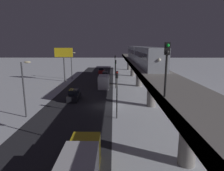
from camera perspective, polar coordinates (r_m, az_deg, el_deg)
name	(u,v)px	position (r m, az deg, el deg)	size (l,w,h in m)	color
ground_plane	(108,106)	(31.72, -1.32, -6.01)	(240.00, 240.00, 0.00)	silver
avenue_asphalt	(79,106)	(32.21, -9.72, -5.90)	(11.00, 109.08, 0.01)	#28282D
elevated_railway	(152,75)	(31.10, 11.48, 3.05)	(5.00, 109.08, 5.89)	gray
subway_train	(141,54)	(44.75, 8.33, 9.08)	(2.94, 36.87, 3.40)	#999EA8
rail_signal	(167,60)	(14.74, 15.67, 7.11)	(0.36, 0.41, 4.00)	black
sedan_green	(105,76)	(57.01, -1.99, 2.80)	(1.91, 4.10, 1.97)	#2D6038
sedan_red	(101,71)	(67.86, -3.12, 4.26)	(1.80, 4.08, 1.97)	#A51E1E
sedan_black	(74,96)	(35.47, -11.03, -2.96)	(1.80, 4.20, 1.97)	black
box_truck	(80,171)	(14.52, -9.39, -23.52)	(2.40, 7.40, 2.80)	gold
delivery_van	(104,81)	(45.66, -2.36, 1.25)	(2.40, 7.40, 2.80)	gold
traffic_light_near	(117,88)	(25.42, 1.45, -0.71)	(0.32, 0.44, 6.40)	#2D2D2D
traffic_light_mid	(116,70)	(43.77, 1.06, 4.58)	(0.32, 0.44, 6.40)	#2D2D2D
traffic_light_far	(115,62)	(62.28, 0.90, 6.74)	(0.32, 0.44, 6.40)	#2D2D2D
commercial_billboard	(64,56)	(53.83, -13.91, 8.41)	(4.80, 0.36, 8.90)	#4C4C51
street_lamp_near	(25,83)	(28.21, -24.11, 0.78)	(1.35, 0.44, 7.65)	#38383D
street_lamp_far	(72,62)	(56.63, -11.55, 6.62)	(1.35, 0.44, 7.65)	#38383D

